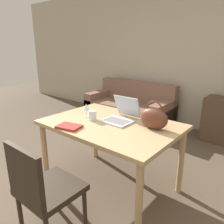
{
  "coord_description": "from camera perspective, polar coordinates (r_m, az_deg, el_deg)",
  "views": [
    {
      "loc": [
        1.45,
        -0.91,
        1.53
      ],
      "look_at": [
        0.11,
        0.71,
        0.89
      ],
      "focal_mm": 35.0,
      "sensor_mm": 36.0,
      "label": 1
    }
  ],
  "objects": [
    {
      "name": "couch",
      "position": [
        4.47,
        4.61,
        0.86
      ],
      "size": [
        1.75,
        0.8,
        0.82
      ],
      "color": "#7F5B4C",
      "rests_on": "ground_plane"
    },
    {
      "name": "chair",
      "position": [
        1.85,
        -17.76,
        -18.26
      ],
      "size": [
        0.44,
        0.44,
        0.87
      ],
      "rotation": [
        0.0,
        0.0,
        0.01
      ],
      "color": "#2D2319",
      "rests_on": "ground_plane"
    },
    {
      "name": "ground_plane",
      "position": [
        2.3,
        -15.13,
        -25.46
      ],
      "size": [
        14.0,
        14.0,
        0.0
      ],
      "primitive_type": "plane",
      "color": "brown"
    },
    {
      "name": "book",
      "position": [
        2.15,
        -11.14,
        -3.78
      ],
      "size": [
        0.26,
        0.21,
        0.02
      ],
      "rotation": [
        0.0,
        0.0,
        0.22
      ],
      "color": "maroon",
      "rests_on": "dining_table"
    },
    {
      "name": "drinking_glass",
      "position": [
        2.32,
        -5.09,
        -0.89
      ],
      "size": [
        0.08,
        0.08,
        0.1
      ],
      "color": "silver",
      "rests_on": "dining_table"
    },
    {
      "name": "laptop",
      "position": [
        2.32,
        2.63,
        -0.56
      ],
      "size": [
        0.31,
        0.36,
        0.25
      ],
      "color": "silver",
      "rests_on": "dining_table"
    },
    {
      "name": "wall_back",
      "position": [
        4.29,
        20.28,
        13.63
      ],
      "size": [
        10.0,
        0.06,
        2.7
      ],
      "color": "#BCB29E",
      "rests_on": "ground_plane"
    },
    {
      "name": "handbag",
      "position": [
        2.1,
        10.87,
        -1.56
      ],
      "size": [
        0.28,
        0.14,
        0.27
      ],
      "color": "#592D1E",
      "rests_on": "dining_table"
    },
    {
      "name": "dining_table",
      "position": [
        2.28,
        -0.34,
        -4.86
      ],
      "size": [
        1.36,
        0.93,
        0.77
      ],
      "color": "tan",
      "rests_on": "ground_plane"
    },
    {
      "name": "wine_glass",
      "position": [
        2.42,
        -6.75,
        1.14
      ],
      "size": [
        0.07,
        0.07,
        0.15
      ],
      "color": "silver",
      "rests_on": "dining_table"
    }
  ]
}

